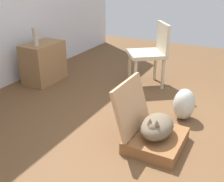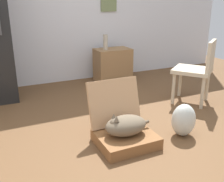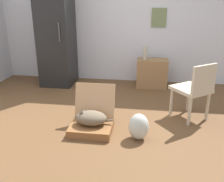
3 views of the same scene
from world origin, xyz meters
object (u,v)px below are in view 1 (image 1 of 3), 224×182
(vase_tall, at_px, (35,36))
(plastic_bag_white, at_px, (184,104))
(side_table, at_px, (44,62))
(suitcase_base, at_px, (156,140))
(chair, at_px, (152,52))
(cat, at_px, (157,126))

(vase_tall, bearing_deg, plastic_bag_white, -90.57)
(side_table, bearing_deg, plastic_bag_white, -94.66)
(suitcase_base, relative_size, chair, 0.64)
(plastic_bag_white, relative_size, chair, 0.40)
(suitcase_base, xyz_separation_m, vase_tall, (0.64, 1.93, 0.62))
(side_table, bearing_deg, suitcase_base, -111.90)
(plastic_bag_white, bearing_deg, chair, 41.70)
(suitcase_base, distance_m, cat, 0.15)
(suitcase_base, relative_size, cat, 1.11)
(plastic_bag_white, bearing_deg, suitcase_base, 172.37)
(suitcase_base, relative_size, plastic_bag_white, 1.60)
(suitcase_base, relative_size, vase_tall, 2.22)
(cat, xyz_separation_m, chair, (1.37, 0.58, 0.27))
(suitcase_base, xyz_separation_m, plastic_bag_white, (0.62, -0.08, 0.11))
(plastic_bag_white, distance_m, chair, 1.04)
(cat, relative_size, chair, 0.58)
(plastic_bag_white, height_order, chair, chair)
(vase_tall, height_order, chair, chair)
(chair, bearing_deg, side_table, -104.39)
(plastic_bag_white, bearing_deg, cat, 172.41)
(chair, bearing_deg, plastic_bag_white, 4.76)
(suitcase_base, height_order, chair, chair)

